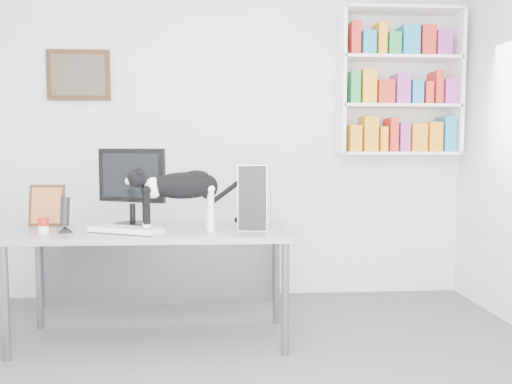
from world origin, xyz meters
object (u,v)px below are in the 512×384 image
(keyboard, at_px, (126,230))
(monitor, at_px, (132,187))
(soup_can, at_px, (43,226))
(cat, at_px, (181,201))
(leaning_print, at_px, (47,205))
(pc_tower, at_px, (253,195))
(desk, at_px, (154,285))
(bookshelf, at_px, (399,82))
(speaker, at_px, (65,214))

(keyboard, bearing_deg, monitor, 115.82)
(soup_can, relative_size, cat, 0.15)
(keyboard, distance_m, soup_can, 0.51)
(monitor, distance_m, leaning_print, 0.61)
(soup_can, distance_m, cat, 0.88)
(pc_tower, bearing_deg, desk, -166.80)
(bookshelf, distance_m, pc_tower, 1.79)
(desk, distance_m, keyboard, 0.44)
(keyboard, bearing_deg, pc_tower, 39.59)
(bookshelf, distance_m, monitor, 2.41)
(leaning_print, bearing_deg, cat, -20.37)
(desk, xyz_separation_m, speaker, (-0.54, -0.08, 0.50))
(speaker, xyz_separation_m, leaning_print, (-0.21, 0.32, 0.03))
(bookshelf, height_order, speaker, bookshelf)
(monitor, xyz_separation_m, keyboard, (0.00, -0.30, -0.26))
(desk, bearing_deg, cat, -30.41)
(monitor, bearing_deg, speaker, -120.08)
(keyboard, bearing_deg, desk, 59.73)
(speaker, bearing_deg, desk, 17.25)
(pc_tower, xyz_separation_m, cat, (-0.48, -0.22, -0.01))
(monitor, xyz_separation_m, speaker, (-0.39, -0.27, -0.16))
(leaning_print, bearing_deg, keyboard, -29.79)
(keyboard, xyz_separation_m, speaker, (-0.39, 0.03, 0.10))
(desk, relative_size, keyboard, 3.83)
(pc_tower, bearing_deg, keyboard, -161.30)
(desk, distance_m, soup_can, 0.80)
(monitor, xyz_separation_m, pc_tower, (0.83, -0.08, -0.06))
(pc_tower, relative_size, soup_can, 4.40)
(bookshelf, height_order, soup_can, bookshelf)
(desk, distance_m, cat, 0.62)
(speaker, bearing_deg, keyboard, 4.84)
(bookshelf, bearing_deg, soup_can, -157.70)
(bookshelf, relative_size, soup_can, 12.64)
(leaning_print, relative_size, cat, 0.45)
(monitor, distance_m, cat, 0.48)
(soup_can, bearing_deg, speaker, 18.42)
(pc_tower, height_order, speaker, pc_tower)
(desk, bearing_deg, keyboard, -144.59)
(keyboard, relative_size, leaning_print, 1.59)
(pc_tower, xyz_separation_m, leaning_print, (-1.43, 0.13, -0.07))
(pc_tower, bearing_deg, monitor, 178.57)
(keyboard, xyz_separation_m, leaning_print, (-0.60, 0.35, 0.13))
(desk, height_order, leaning_print, leaning_print)
(desk, bearing_deg, leaning_print, 163.22)
(bookshelf, xyz_separation_m, soup_can, (-2.64, -1.08, -1.05))
(speaker, height_order, soup_can, speaker)
(bookshelf, distance_m, cat, 2.27)
(desk, bearing_deg, speaker, -170.86)
(speaker, xyz_separation_m, soup_can, (-0.12, -0.04, -0.07))
(speaker, distance_m, leaning_print, 0.38)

